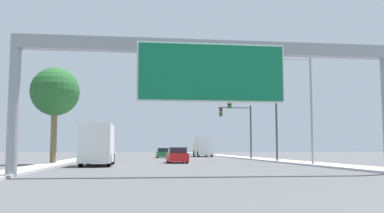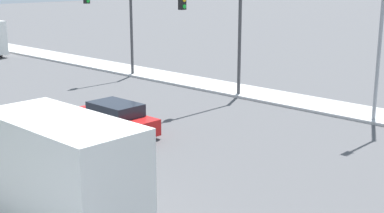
{
  "view_description": "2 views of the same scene",
  "coord_description": "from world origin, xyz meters",
  "px_view_note": "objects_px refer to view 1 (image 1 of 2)",
  "views": [
    {
      "loc": [
        -3.82,
        -4.08,
        1.43
      ],
      "look_at": [
        0.0,
        25.86,
        4.37
      ],
      "focal_mm": 40.0,
      "sensor_mm": 36.0,
      "label": 1
    },
    {
      "loc": [
        -14.87,
        18.01,
        7.21
      ],
      "look_at": [
        0.43,
        32.58,
        2.0
      ],
      "focal_mm": 50.0,
      "sensor_mm": 36.0,
      "label": 2
    }
  ],
  "objects_px": {
    "car_far_right": "(163,153)",
    "palm_tree_background": "(55,92)",
    "sign_gantry": "(211,69)",
    "truck_box_primary": "(203,147)",
    "car_far_left": "(177,156)",
    "truck_box_secondary": "(98,145)",
    "traffic_light_near_intersection": "(261,116)",
    "traffic_light_mid_block": "(241,123)",
    "street_lamp_right": "(307,101)"
  },
  "relations": [
    {
      "from": "palm_tree_background",
      "to": "car_far_left",
      "type": "bearing_deg",
      "value": 12.35
    },
    {
      "from": "sign_gantry",
      "to": "car_far_right",
      "type": "distance_m",
      "value": 42.31
    },
    {
      "from": "truck_box_secondary",
      "to": "traffic_light_mid_block",
      "type": "relative_size",
      "value": 1.09
    },
    {
      "from": "traffic_light_near_intersection",
      "to": "car_far_left",
      "type": "bearing_deg",
      "value": -174.9
    },
    {
      "from": "truck_box_secondary",
      "to": "traffic_light_near_intersection",
      "type": "relative_size",
      "value": 1.08
    },
    {
      "from": "sign_gantry",
      "to": "palm_tree_background",
      "type": "relative_size",
      "value": 2.38
    },
    {
      "from": "sign_gantry",
      "to": "car_far_left",
      "type": "xyz_separation_m",
      "value": [
        0.0,
        19.33,
        -4.88
      ]
    },
    {
      "from": "truck_box_secondary",
      "to": "traffic_light_mid_block",
      "type": "bearing_deg",
      "value": 46.19
    },
    {
      "from": "truck_box_primary",
      "to": "palm_tree_background",
      "type": "height_order",
      "value": "palm_tree_background"
    },
    {
      "from": "car_far_left",
      "to": "street_lamp_right",
      "type": "distance_m",
      "value": 13.53
    },
    {
      "from": "car_far_left",
      "to": "sign_gantry",
      "type": "bearing_deg",
      "value": -90.0
    },
    {
      "from": "truck_box_secondary",
      "to": "traffic_light_mid_block",
      "type": "xyz_separation_m",
      "value": [
        15.99,
        16.67,
        2.84
      ]
    },
    {
      "from": "truck_box_secondary",
      "to": "street_lamp_right",
      "type": "height_order",
      "value": "street_lamp_right"
    },
    {
      "from": "sign_gantry",
      "to": "traffic_light_near_intersection",
      "type": "relative_size",
      "value": 2.99
    },
    {
      "from": "car_far_right",
      "to": "truck_box_secondary",
      "type": "relative_size",
      "value": 0.6
    },
    {
      "from": "car_far_left",
      "to": "truck_box_secondary",
      "type": "xyz_separation_m",
      "value": [
        -7.0,
        -5.9,
        0.98
      ]
    },
    {
      "from": "truck_box_secondary",
      "to": "truck_box_primary",
      "type": "bearing_deg",
      "value": 68.17
    },
    {
      "from": "sign_gantry",
      "to": "car_far_right",
      "type": "xyz_separation_m",
      "value": [
        0.0,
        42.03,
        -4.9
      ]
    },
    {
      "from": "car_far_left",
      "to": "truck_box_secondary",
      "type": "bearing_deg",
      "value": -139.86
    },
    {
      "from": "truck_box_primary",
      "to": "car_far_left",
      "type": "bearing_deg",
      "value": -103.55
    },
    {
      "from": "car_far_right",
      "to": "street_lamp_right",
      "type": "xyz_separation_m",
      "value": [
        9.99,
        -30.59,
        4.62
      ]
    },
    {
      "from": "car_far_left",
      "to": "palm_tree_background",
      "type": "distance_m",
      "value": 12.73
    },
    {
      "from": "car_far_left",
      "to": "truck_box_primary",
      "type": "xyz_separation_m",
      "value": [
        7.0,
        29.05,
        0.96
      ]
    },
    {
      "from": "car_far_left",
      "to": "palm_tree_background",
      "type": "bearing_deg",
      "value": -167.65
    },
    {
      "from": "traffic_light_near_intersection",
      "to": "street_lamp_right",
      "type": "height_order",
      "value": "street_lamp_right"
    },
    {
      "from": "truck_box_secondary",
      "to": "palm_tree_background",
      "type": "xyz_separation_m",
      "value": [
        -4.13,
        3.46,
        4.68
      ]
    },
    {
      "from": "traffic_light_mid_block",
      "to": "street_lamp_right",
      "type": "relative_size",
      "value": 0.76
    },
    {
      "from": "sign_gantry",
      "to": "car_far_right",
      "type": "height_order",
      "value": "sign_gantry"
    },
    {
      "from": "street_lamp_right",
      "to": "car_far_left",
      "type": "bearing_deg",
      "value": 141.7
    },
    {
      "from": "car_far_right",
      "to": "palm_tree_background",
      "type": "relative_size",
      "value": 0.52
    },
    {
      "from": "truck_box_secondary",
      "to": "car_far_right",
      "type": "bearing_deg",
      "value": 76.25
    },
    {
      "from": "truck_box_primary",
      "to": "truck_box_secondary",
      "type": "height_order",
      "value": "truck_box_secondary"
    },
    {
      "from": "car_far_right",
      "to": "truck_box_primary",
      "type": "bearing_deg",
      "value": 42.24
    },
    {
      "from": "truck_box_primary",
      "to": "traffic_light_near_intersection",
      "type": "distance_m",
      "value": 28.49
    },
    {
      "from": "car_far_left",
      "to": "truck_box_secondary",
      "type": "height_order",
      "value": "truck_box_secondary"
    },
    {
      "from": "traffic_light_near_intersection",
      "to": "truck_box_primary",
      "type": "bearing_deg",
      "value": 93.22
    },
    {
      "from": "truck_box_primary",
      "to": "traffic_light_near_intersection",
      "type": "relative_size",
      "value": 1.17
    },
    {
      "from": "sign_gantry",
      "to": "palm_tree_background",
      "type": "xyz_separation_m",
      "value": [
        -11.13,
        16.89,
        0.78
      ]
    },
    {
      "from": "traffic_light_mid_block",
      "to": "traffic_light_near_intersection",
      "type": "bearing_deg",
      "value": -92.28
    },
    {
      "from": "palm_tree_background",
      "to": "street_lamp_right",
      "type": "distance_m",
      "value": 21.84
    },
    {
      "from": "car_far_left",
      "to": "truck_box_secondary",
      "type": "relative_size",
      "value": 0.63
    },
    {
      "from": "traffic_light_near_intersection",
      "to": "truck_box_secondary",
      "type": "bearing_deg",
      "value": -156.84
    },
    {
      "from": "truck_box_primary",
      "to": "traffic_light_near_intersection",
      "type": "bearing_deg",
      "value": -86.78
    },
    {
      "from": "car_far_left",
      "to": "traffic_light_mid_block",
      "type": "distance_m",
      "value": 14.54
    },
    {
      "from": "sign_gantry",
      "to": "palm_tree_background",
      "type": "height_order",
      "value": "palm_tree_background"
    },
    {
      "from": "car_far_right",
      "to": "street_lamp_right",
      "type": "height_order",
      "value": "street_lamp_right"
    },
    {
      "from": "sign_gantry",
      "to": "street_lamp_right",
      "type": "xyz_separation_m",
      "value": [
        9.99,
        11.44,
        -0.28
      ]
    },
    {
      "from": "truck_box_secondary",
      "to": "sign_gantry",
      "type": "bearing_deg",
      "value": -62.47
    },
    {
      "from": "sign_gantry",
      "to": "truck_box_secondary",
      "type": "distance_m",
      "value": 15.64
    },
    {
      "from": "palm_tree_background",
      "to": "car_far_right",
      "type": "bearing_deg",
      "value": 66.11
    }
  ]
}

